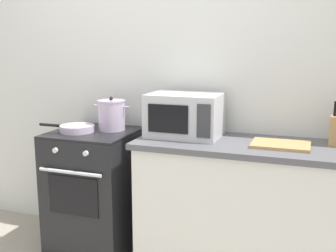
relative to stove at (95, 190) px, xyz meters
The scene contains 8 objects.
back_wall 1.09m from the stove, 29.72° to the left, with size 4.40×0.10×2.50m, color silver.
lower_cabinet_right 1.25m from the stove, ahead, with size 1.64×0.56×0.88m, color white.
countertop_right 1.33m from the stove, ahead, with size 1.70×0.60×0.04m, color #59595E.
stove is the anchor object (origin of this frame).
stock_pot 0.59m from the stove, 40.59° to the left, with size 0.29×0.21×0.25m.
frying_pan 0.50m from the stove, 152.84° to the right, with size 0.45×0.25×0.05m.
microwave 0.92m from the stove, ahead, with size 0.50×0.37×0.30m.
cutting_board 1.43m from the stove, ahead, with size 0.36×0.26×0.02m, color tan.
Camera 1 is at (1.19, -2.03, 1.56)m, focal length 44.12 mm.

